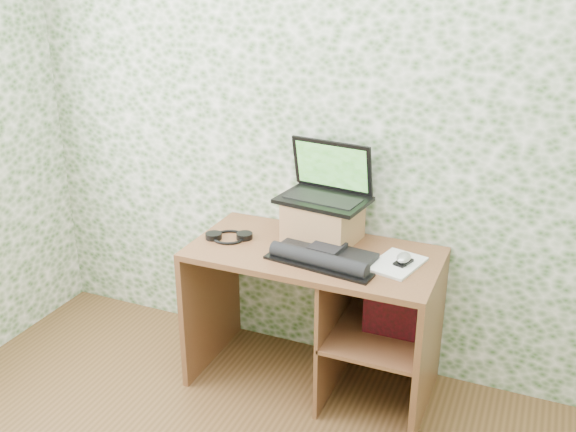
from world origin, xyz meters
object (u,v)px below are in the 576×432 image
at_px(notepad, 397,264).
at_px(keyboard, 323,256).
at_px(riser, 323,221).
at_px(laptop, 327,186).
at_px(desk, 330,301).

bearing_deg(notepad, keyboard, -150.74).
bearing_deg(riser, laptop, 90.00).
bearing_deg(desk, keyboard, -90.79).
xyz_separation_m(desk, notepad, (0.32, -0.02, 0.28)).
height_order(desk, notepad, notepad).
height_order(keyboard, notepad, keyboard).
relative_size(keyboard, notepad, 1.96).
relative_size(riser, keyboard, 0.63).
distance_m(desk, keyboard, 0.32).
distance_m(laptop, keyboard, 0.38).
relative_size(desk, laptop, 2.61).
xyz_separation_m(desk, riser, (-0.09, 0.12, 0.37)).
distance_m(riser, notepad, 0.44).
bearing_deg(desk, laptop, 118.73).
xyz_separation_m(keyboard, notepad, (0.33, 0.09, -0.02)).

